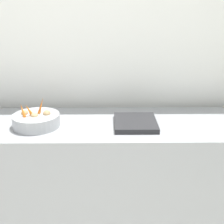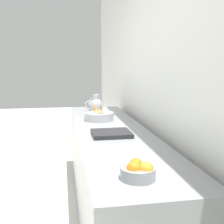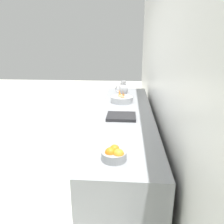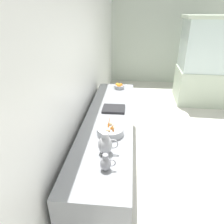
{
  "view_description": "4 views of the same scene",
  "coord_description": "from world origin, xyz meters",
  "px_view_note": "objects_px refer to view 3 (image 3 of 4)",
  "views": [
    {
      "loc": [
        0.6,
        0.04,
        1.74
      ],
      "look_at": [
        -1.44,
        0.06,
        1.0
      ],
      "focal_mm": 49.63,
      "sensor_mm": 36.0,
      "label": 1
    },
    {
      "loc": [
        -1.04,
        2.61,
        1.51
      ],
      "look_at": [
        -1.46,
        0.21,
        1.1
      ],
      "focal_mm": 45.17,
      "sensor_mm": 36.0,
      "label": 2
    },
    {
      "loc": [
        -1.53,
        2.71,
        1.76
      ],
      "look_at": [
        -1.34,
        0.21,
        0.96
      ],
      "focal_mm": 35.7,
      "sensor_mm": 36.0,
      "label": 3
    },
    {
      "loc": [
        -1.21,
        -2.66,
        2.27
      ],
      "look_at": [
        -1.45,
        -0.11,
        1.02
      ],
      "focal_mm": 33.51,
      "sensor_mm": 36.0,
      "label": 4
    }
  ],
  "objects_px": {
    "vegetable_colander": "(122,99)",
    "metal_pitcher_short": "(122,88)",
    "metal_pitcher_tall": "(123,90)",
    "orange_bowl": "(114,154)"
  },
  "relations": [
    {
      "from": "metal_pitcher_tall",
      "to": "metal_pitcher_short",
      "type": "xyz_separation_m",
      "value": [
        0.03,
        -0.26,
        -0.03
      ]
    },
    {
      "from": "orange_bowl",
      "to": "metal_pitcher_tall",
      "type": "height_order",
      "value": "metal_pitcher_tall"
    },
    {
      "from": "orange_bowl",
      "to": "metal_pitcher_short",
      "type": "bearing_deg",
      "value": -89.54
    },
    {
      "from": "vegetable_colander",
      "to": "metal_pitcher_short",
      "type": "distance_m",
      "value": 0.64
    },
    {
      "from": "orange_bowl",
      "to": "metal_pitcher_tall",
      "type": "distance_m",
      "value": 2.06
    },
    {
      "from": "vegetable_colander",
      "to": "metal_pitcher_short",
      "type": "xyz_separation_m",
      "value": [
        0.02,
        -0.64,
        0.03
      ]
    },
    {
      "from": "metal_pitcher_short",
      "to": "vegetable_colander",
      "type": "bearing_deg",
      "value": 91.96
    },
    {
      "from": "vegetable_colander",
      "to": "orange_bowl",
      "type": "bearing_deg",
      "value": 89.89
    },
    {
      "from": "orange_bowl",
      "to": "metal_pitcher_short",
      "type": "relative_size",
      "value": 1.09
    },
    {
      "from": "metal_pitcher_short",
      "to": "metal_pitcher_tall",
      "type": "bearing_deg",
      "value": 97.35
    }
  ]
}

